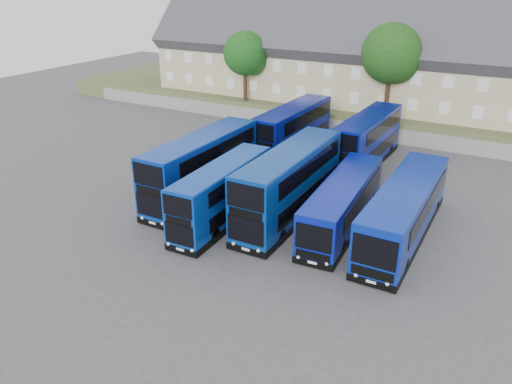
{
  "coord_description": "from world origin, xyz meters",
  "views": [
    {
      "loc": [
        14.51,
        -23.72,
        15.44
      ],
      "look_at": [
        -0.07,
        2.48,
        2.2
      ],
      "focal_mm": 35.0,
      "sensor_mm": 36.0,
      "label": 1
    }
  ],
  "objects_px": {
    "dd_front_left": "(202,168)",
    "tree_west": "(247,55)",
    "dd_front_mid": "(222,195)",
    "tree_mid": "(393,56)",
    "coach_east_a": "(343,205)"
  },
  "relations": [
    {
      "from": "tree_west",
      "to": "dd_front_left",
      "type": "bearing_deg",
      "value": -68.35
    },
    {
      "from": "dd_front_left",
      "to": "dd_front_mid",
      "type": "distance_m",
      "value": 4.44
    },
    {
      "from": "dd_front_mid",
      "to": "tree_west",
      "type": "distance_m",
      "value": 26.93
    },
    {
      "from": "tree_mid",
      "to": "dd_front_mid",
      "type": "bearing_deg",
      "value": -99.84
    },
    {
      "from": "dd_front_mid",
      "to": "tree_west",
      "type": "height_order",
      "value": "tree_west"
    },
    {
      "from": "coach_east_a",
      "to": "tree_west",
      "type": "height_order",
      "value": "tree_west"
    },
    {
      "from": "coach_east_a",
      "to": "tree_mid",
      "type": "relative_size",
      "value": 1.28
    },
    {
      "from": "dd_front_left",
      "to": "tree_west",
      "type": "height_order",
      "value": "tree_west"
    },
    {
      "from": "tree_west",
      "to": "tree_mid",
      "type": "height_order",
      "value": "tree_mid"
    },
    {
      "from": "tree_west",
      "to": "tree_mid",
      "type": "xyz_separation_m",
      "value": [
        16.0,
        0.5,
        1.02
      ]
    },
    {
      "from": "dd_front_left",
      "to": "tree_west",
      "type": "bearing_deg",
      "value": 111.8
    },
    {
      "from": "dd_front_left",
      "to": "tree_mid",
      "type": "xyz_separation_m",
      "value": [
        7.69,
        21.44,
        5.79
      ]
    },
    {
      "from": "dd_front_left",
      "to": "dd_front_mid",
      "type": "height_order",
      "value": "dd_front_left"
    },
    {
      "from": "dd_front_mid",
      "to": "tree_west",
      "type": "bearing_deg",
      "value": 114.71
    },
    {
      "from": "coach_east_a",
      "to": "tree_west",
      "type": "xyz_separation_m",
      "value": [
        -19.01,
        20.38,
        5.49
      ]
    }
  ]
}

